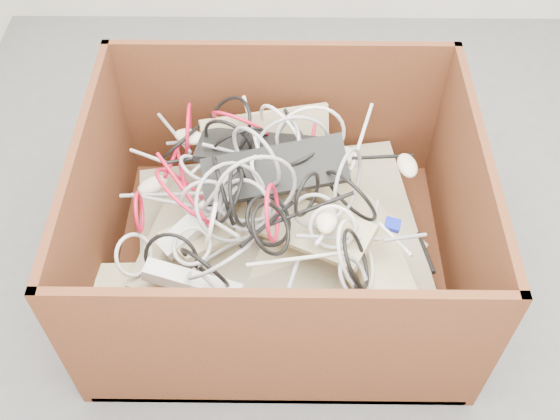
{
  "coord_description": "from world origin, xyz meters",
  "views": [
    {
      "loc": [
        -0.15,
        -1.28,
        1.88
      ],
      "look_at": [
        -0.16,
        0.02,
        0.3
      ],
      "focal_mm": 41.81,
      "sensor_mm": 36.0,
      "label": 1
    }
  ],
  "objects_px": {
    "cardboard_box": "(275,243)",
    "power_strip_left": "(205,215)",
    "vga_plug": "(393,225)",
    "power_strip_right": "(192,282)"
  },
  "relations": [
    {
      "from": "power_strip_left",
      "to": "vga_plug",
      "type": "height_order",
      "value": "power_strip_left"
    },
    {
      "from": "power_strip_left",
      "to": "power_strip_right",
      "type": "height_order",
      "value": "power_strip_left"
    },
    {
      "from": "cardboard_box",
      "to": "vga_plug",
      "type": "height_order",
      "value": "cardboard_box"
    },
    {
      "from": "vga_plug",
      "to": "cardboard_box",
      "type": "bearing_deg",
      "value": 179.46
    },
    {
      "from": "cardboard_box",
      "to": "power_strip_right",
      "type": "height_order",
      "value": "cardboard_box"
    },
    {
      "from": "cardboard_box",
      "to": "vga_plug",
      "type": "distance_m",
      "value": 0.42
    },
    {
      "from": "cardboard_box",
      "to": "power_strip_left",
      "type": "relative_size",
      "value": 3.53
    },
    {
      "from": "cardboard_box",
      "to": "power_strip_left",
      "type": "xyz_separation_m",
      "value": [
        -0.21,
        -0.04,
        0.19
      ]
    },
    {
      "from": "vga_plug",
      "to": "power_strip_right",
      "type": "bearing_deg",
      "value": -150.14
    },
    {
      "from": "power_strip_left",
      "to": "vga_plug",
      "type": "xyz_separation_m",
      "value": [
        0.56,
        -0.04,
        0.01
      ]
    }
  ]
}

